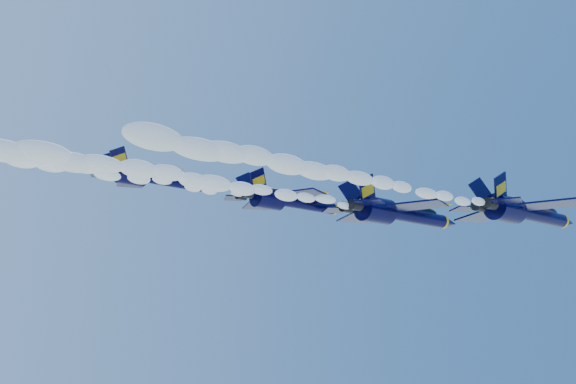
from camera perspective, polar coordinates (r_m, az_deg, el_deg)
jet_lead at (r=75.76m, az=20.27°, el=-1.69°), size 18.62×15.28×6.92m
smoke_trail_jet_lead at (r=54.61m, az=5.12°, el=1.38°), size 38.73×1.93×1.73m
jet_second at (r=77.84m, az=9.78°, el=-1.86°), size 19.65×16.12×7.30m
smoke_trail_jet_second at (r=60.36m, az=-8.10°, el=1.03°), size 38.73×2.03×1.83m
jet_third at (r=73.34m, az=0.17°, el=-0.80°), size 15.89×13.03×5.90m
smoke_trail_jet_third at (r=60.89m, az=-19.42°, el=2.24°), size 38.73×1.64×1.48m
jet_fourth at (r=76.83m, az=-11.74°, el=1.21°), size 15.18×12.45×5.64m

